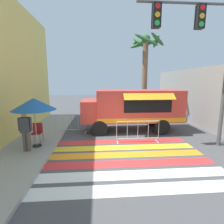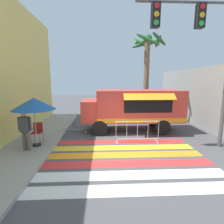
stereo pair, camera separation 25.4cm
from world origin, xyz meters
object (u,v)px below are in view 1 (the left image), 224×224
vendor_person (25,129)px  barricade_side (71,124)px  food_truck (131,106)px  folding_chair (37,131)px  traffic_signal_pole (200,41)px  patio_umbrella (34,104)px  palm_tree (145,62)px  barricade_front (138,132)px

vendor_person → barricade_side: bearing=79.3°
food_truck → vendor_person: 5.66m
folding_chair → vendor_person: bearing=-82.2°
folding_chair → traffic_signal_pole: bearing=6.3°
food_truck → traffic_signal_pole: size_ratio=0.90×
patio_umbrella → folding_chair: bearing=105.0°
palm_tree → barricade_front: bearing=-107.9°
traffic_signal_pole → vendor_person: traffic_signal_pole is taller
palm_tree → patio_umbrella: bearing=-139.5°
traffic_signal_pole → barricade_front: size_ratio=3.06×
patio_umbrella → vendor_person: (-0.21, -0.51, -0.90)m
palm_tree → food_truck: bearing=-119.8°
traffic_signal_pole → folding_chair: (-6.95, 0.68, -3.85)m
folding_chair → vendor_person: (-0.07, -1.03, 0.39)m
food_truck → traffic_signal_pole: bearing=-50.0°
folding_chair → vendor_person: 1.10m
traffic_signal_pole → patio_umbrella: 7.27m
barricade_front → barricade_side: (-3.43, 1.78, -0.01)m
folding_chair → vendor_person: vendor_person is taller
traffic_signal_pole → folding_chair: bearing=174.4°
food_truck → patio_umbrella: size_ratio=2.72×
traffic_signal_pole → patio_umbrella: (-6.81, 0.15, -2.56)m
food_truck → folding_chair: (-4.67, -2.04, -0.77)m
food_truck → vendor_person: food_truck is taller
barricade_front → barricade_side: 3.86m
food_truck → barricade_side: food_truck is taller
vendor_person → palm_tree: bearing=56.1°
folding_chair → barricade_side: barricade_side is taller
patio_umbrella → vendor_person: patio_umbrella is taller
traffic_signal_pole → patio_umbrella: size_ratio=3.01×
folding_chair → barricade_side: bearing=67.4°
folding_chair → patio_umbrella: bearing=-63.2°
barricade_front → barricade_side: size_ratio=1.17×
vendor_person → food_truck: bearing=46.9°
traffic_signal_pole → palm_tree: bearing=98.9°
patio_umbrella → folding_chair: (-0.14, 0.53, -1.29)m
vendor_person → palm_tree: (6.20, 5.62, 3.18)m
patio_umbrella → palm_tree: 8.19m
traffic_signal_pole → palm_tree: traffic_signal_pole is taller
food_truck → palm_tree: palm_tree is taller
barricade_front → palm_tree: bearing=72.1°
food_truck → palm_tree: 4.05m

